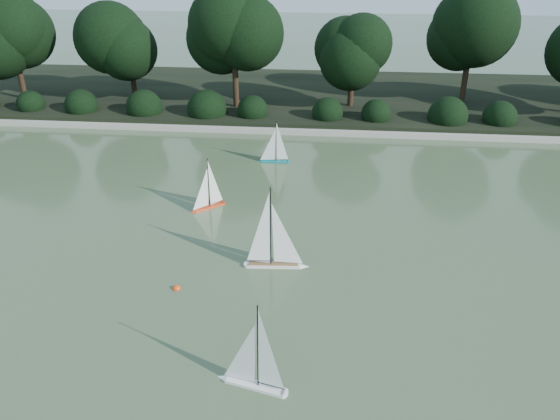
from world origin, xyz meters
name	(u,v)px	position (x,y,z in m)	size (l,w,h in m)	color
ground	(301,302)	(0.00, 0.00, 0.00)	(80.00, 80.00, 0.00)	#3B4E2F
pond_coping	(319,132)	(0.00, 9.00, 0.09)	(40.00, 0.35, 0.18)	gray
far_bank	(323,97)	(0.00, 13.00, 0.15)	(40.00, 8.00, 0.30)	black
tree_line	(361,37)	(1.23, 11.44, 2.64)	(26.31, 3.93, 4.39)	black
shrub_hedge	(321,113)	(0.00, 9.90, 0.45)	(29.10, 1.10, 1.10)	black
sailboat_white_a	(249,373)	(-0.60, -2.02, 0.23)	(1.08, 0.42, 1.48)	white
sailboat_white_b	(278,254)	(-0.52, 1.11, 0.27)	(1.28, 0.29, 1.74)	white
sailboat_orange	(206,201)	(-2.44, 3.42, 0.20)	(0.78, 0.73, 1.30)	red
sailboat_teal	(272,155)	(-1.23, 6.49, 0.20)	(0.94, 0.17, 1.28)	#09747D
race_buoy	(177,289)	(-2.27, 0.18, 0.00)	(0.15, 0.15, 0.15)	#F9450D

